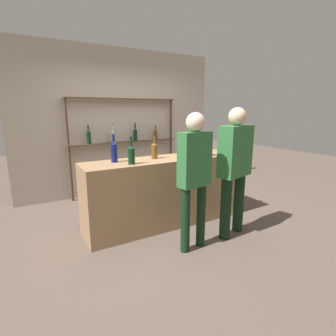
{
  "coord_description": "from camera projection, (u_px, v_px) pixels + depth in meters",
  "views": [
    {
      "loc": [
        -1.83,
        -3.17,
        1.66
      ],
      "look_at": [
        0.0,
        0.0,
        0.83
      ],
      "focal_mm": 28.0,
      "sensor_mm": 36.0,
      "label": 1
    }
  ],
  "objects": [
    {
      "name": "counter_bottle_0",
      "position": [
        198.0,
        146.0,
        4.05
      ],
      "size": [
        0.08,
        0.08,
        0.34
      ],
      "color": "silver",
      "rests_on": "bar_counter"
    },
    {
      "name": "customer_right",
      "position": [
        235.0,
        164.0,
        3.36
      ],
      "size": [
        0.53,
        0.33,
        1.68
      ],
      "rotation": [
        0.0,
        0.0,
        1.82
      ],
      "color": "black",
      "rests_on": "ground_plane"
    },
    {
      "name": "counter_bottle_3",
      "position": [
        154.0,
        150.0,
        3.65
      ],
      "size": [
        0.09,
        0.09,
        0.33
      ],
      "color": "brown",
      "rests_on": "bar_counter"
    },
    {
      "name": "ice_bucket",
      "position": [
        205.0,
        149.0,
        3.88
      ],
      "size": [
        0.19,
        0.19,
        0.19
      ],
      "color": "#846647",
      "rests_on": "bar_counter"
    },
    {
      "name": "counter_bottle_4",
      "position": [
        114.0,
        151.0,
        3.4
      ],
      "size": [
        0.09,
        0.09,
        0.37
      ],
      "color": "#0F1956",
      "rests_on": "bar_counter"
    },
    {
      "name": "back_shelf",
      "position": [
        124.0,
        132.0,
        5.12
      ],
      "size": [
        2.16,
        0.18,
        1.86
      ],
      "color": "#4C3828",
      "rests_on": "ground_plane"
    },
    {
      "name": "customer_center",
      "position": [
        194.0,
        171.0,
        3.0
      ],
      "size": [
        0.4,
        0.21,
        1.63
      ],
      "rotation": [
        0.0,
        0.0,
        1.67
      ],
      "color": "black",
      "rests_on": "ground_plane"
    },
    {
      "name": "counter_bottle_1",
      "position": [
        226.0,
        144.0,
        4.12
      ],
      "size": [
        0.09,
        0.09,
        0.34
      ],
      "color": "silver",
      "rests_on": "bar_counter"
    },
    {
      "name": "counter_bottle_2",
      "position": [
        131.0,
        154.0,
        3.28
      ],
      "size": [
        0.09,
        0.09,
        0.35
      ],
      "color": "black",
      "rests_on": "bar_counter"
    },
    {
      "name": "bar_counter",
      "position": [
        168.0,
        191.0,
        3.83
      ],
      "size": [
        2.44,
        0.58,
        0.98
      ],
      "primitive_type": "cube",
      "color": "#997551",
      "rests_on": "ground_plane"
    },
    {
      "name": "back_wall",
      "position": [
        121.0,
        122.0,
        5.23
      ],
      "size": [
        4.04,
        0.12,
        2.8
      ],
      "primitive_type": "cube",
      "color": "#B2A899",
      "rests_on": "ground_plane"
    },
    {
      "name": "wine_glass",
      "position": [
        221.0,
        144.0,
        4.27
      ],
      "size": [
        0.07,
        0.07,
        0.17
      ],
      "color": "silver",
      "rests_on": "bar_counter"
    },
    {
      "name": "ground_plane",
      "position": [
        168.0,
        222.0,
        3.94
      ],
      "size": [
        16.0,
        16.0,
        0.0
      ],
      "primitive_type": "plane",
      "color": "brown"
    }
  ]
}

